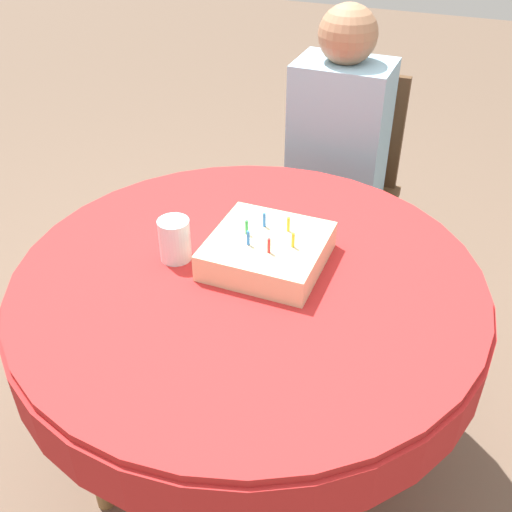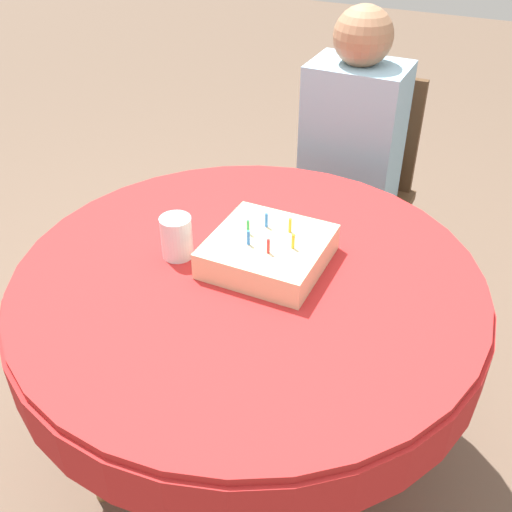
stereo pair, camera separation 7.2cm
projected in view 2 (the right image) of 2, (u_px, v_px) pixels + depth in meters
ground_plane at (250, 451)px, 1.93m from camera, size 12.00×12.00×0.00m
dining_table at (248, 298)px, 1.56m from camera, size 1.21×1.21×0.72m
chair at (353, 186)px, 2.36m from camera, size 0.45×0.45×0.90m
person at (351, 144)px, 2.16m from camera, size 0.33×0.34×1.18m
birthday_cake at (268, 251)px, 1.52m from camera, size 0.28×0.28×0.11m
drinking_glass at (177, 237)px, 1.54m from camera, size 0.08×0.08×0.11m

